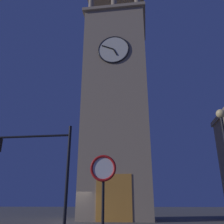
% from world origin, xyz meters
% --- Properties ---
extents(ground_plane, '(200.00, 200.00, 0.00)m').
position_xyz_m(ground_plane, '(0.00, 0.00, 0.00)').
color(ground_plane, '#56544F').
extents(clocktower, '(7.51, 6.81, 29.64)m').
position_xyz_m(clocktower, '(-3.25, -4.11, 12.23)').
color(clocktower, gray).
rests_on(clocktower, ground_plane).
extents(traffic_signal_near, '(4.25, 0.41, 5.48)m').
position_xyz_m(traffic_signal_near, '(-0.68, 9.11, 3.67)').
color(traffic_signal_near, black).
rests_on(traffic_signal_near, ground_plane).
extents(no_horn_sign, '(0.78, 0.14, 2.87)m').
position_xyz_m(no_horn_sign, '(-4.82, 14.24, 2.25)').
color(no_horn_sign, black).
rests_on(no_horn_sign, ground_plane).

